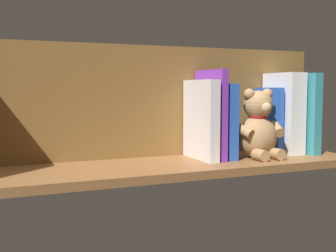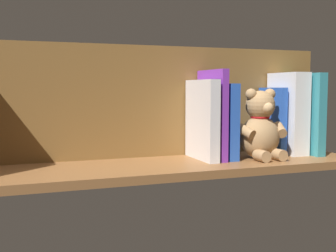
{
  "view_description": "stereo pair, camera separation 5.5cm",
  "coord_description": "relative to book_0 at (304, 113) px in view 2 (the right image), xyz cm",
  "views": [
    {
      "loc": [
        45.1,
        106.35,
        20.02
      ],
      "look_at": [
        0.0,
        0.0,
        10.01
      ],
      "focal_mm": 46.11,
      "sensor_mm": 36.0,
      "label": 1
    },
    {
      "loc": [
        39.99,
        108.37,
        20.02
      ],
      "look_at": [
        0.0,
        0.0,
        10.01
      ],
      "focal_mm": 46.11,
      "sensor_mm": 36.0,
      "label": 2
    }
  ],
  "objects": [
    {
      "name": "ground_plane",
      "position": [
        45.82,
        2.29,
        -13.45
      ],
      "size": [
        110.01,
        28.81,
        2.2
      ],
      "primitive_type": "cube",
      "color": "brown"
    },
    {
      "name": "shelf_back_panel",
      "position": [
        45.82,
        -9.87,
        3.91
      ],
      "size": [
        110.01,
        1.5,
        32.52
      ],
      "primitive_type": "cube",
      "color": "brown",
      "rests_on": "ground_plane"
    },
    {
      "name": "book_0",
      "position": [
        0.0,
        0.0,
        0.0
      ],
      "size": [
        2.84,
        17.44,
        24.7
      ],
      "primitive_type": "cube",
      "color": "teal",
      "rests_on": "ground_plane"
    },
    {
      "name": "dictionary_thick_white",
      "position": [
        5.07,
        -1.23,
        0.1
      ],
      "size": [
        5.54,
        14.78,
        24.9
      ],
      "primitive_type": "cube",
      "color": "white",
      "rests_on": "ground_plane"
    },
    {
      "name": "book_1",
      "position": [
        9.79,
        -2.46,
        -2.18
      ],
      "size": [
        2.14,
        12.53,
        20.34
      ],
      "primitive_type": "cube",
      "color": "blue",
      "rests_on": "ground_plane"
    },
    {
      "name": "teddy_bear",
      "position": [
        18.4,
        4.6,
        -3.52
      ],
      "size": [
        16.29,
        12.94,
        20.08
      ],
      "rotation": [
        0.0,
        0.0,
        0.03
      ],
      "color": "tan",
      "rests_on": "ground_plane"
    },
    {
      "name": "book_2",
      "position": [
        28.03,
        -0.74,
        -1.64
      ],
      "size": [
        2.99,
        15.95,
        21.43
      ],
      "primitive_type": "cube",
      "rotation": [
        0.0,
        0.0,
        0.0
      ],
      "color": "blue",
      "rests_on": "ground_plane"
    },
    {
      "name": "book_3",
      "position": [
        31.35,
        -0.47,
        0.33
      ],
      "size": [
        1.93,
        16.49,
        25.36
      ],
      "primitive_type": "cube",
      "color": "purple",
      "rests_on": "ground_plane"
    },
    {
      "name": "book_4",
      "position": [
        34.68,
        -0.16,
        -1.09
      ],
      "size": [
        2.96,
        17.11,
        22.53
      ],
      "primitive_type": "cube",
      "color": "silver",
      "rests_on": "ground_plane"
    }
  ]
}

